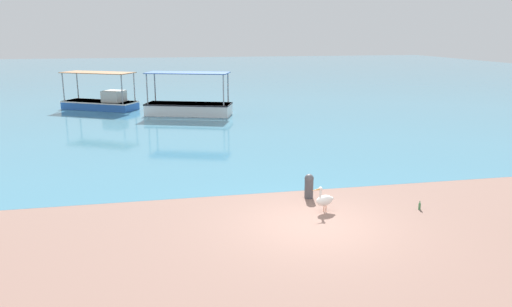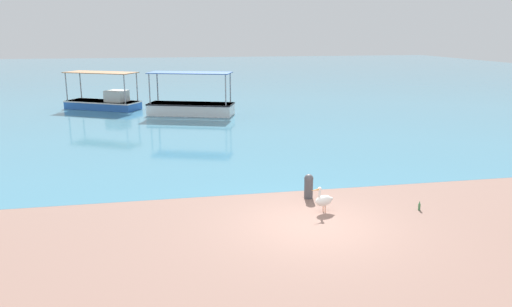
{
  "view_description": "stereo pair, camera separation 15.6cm",
  "coord_description": "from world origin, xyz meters",
  "px_view_note": "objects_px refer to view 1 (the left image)",
  "views": [
    {
      "loc": [
        -4.17,
        -12.23,
        5.17
      ],
      "look_at": [
        -0.81,
        3.86,
        1.14
      ],
      "focal_mm": 35.0,
      "sensor_mm": 36.0,
      "label": 1
    },
    {
      "loc": [
        -4.02,
        -12.26,
        5.17
      ],
      "look_at": [
        -0.81,
        3.86,
        1.14
      ],
      "focal_mm": 35.0,
      "sensor_mm": 36.0,
      "label": 2
    }
  ],
  "objects_px": {
    "fishing_boat_near_right": "(102,101)",
    "fishing_boat_far_right": "(189,106)",
    "pelican": "(324,200)",
    "mooring_bollard": "(309,185)",
    "glass_bottle": "(420,206)"
  },
  "relations": [
    {
      "from": "fishing_boat_far_right",
      "to": "glass_bottle",
      "type": "bearing_deg",
      "value": -73.96
    },
    {
      "from": "mooring_bollard",
      "to": "pelican",
      "type": "bearing_deg",
      "value": -87.8
    },
    {
      "from": "glass_bottle",
      "to": "fishing_boat_far_right",
      "type": "bearing_deg",
      "value": 106.04
    },
    {
      "from": "fishing_boat_near_right",
      "to": "pelican",
      "type": "distance_m",
      "value": 23.53
    },
    {
      "from": "fishing_boat_near_right",
      "to": "fishing_boat_far_right",
      "type": "xyz_separation_m",
      "value": [
        5.59,
        -3.61,
        -0.0
      ]
    },
    {
      "from": "fishing_boat_far_right",
      "to": "mooring_bollard",
      "type": "distance_m",
      "value": 17.33
    },
    {
      "from": "fishing_boat_near_right",
      "to": "fishing_boat_far_right",
      "type": "bearing_deg",
      "value": -32.85
    },
    {
      "from": "pelican",
      "to": "mooring_bollard",
      "type": "xyz_separation_m",
      "value": [
        -0.05,
        1.32,
        0.05
      ]
    },
    {
      "from": "fishing_boat_far_right",
      "to": "fishing_boat_near_right",
      "type": "bearing_deg",
      "value": 147.15
    },
    {
      "from": "fishing_boat_near_right",
      "to": "fishing_boat_far_right",
      "type": "relative_size",
      "value": 0.94
    },
    {
      "from": "fishing_boat_far_right",
      "to": "pelican",
      "type": "xyz_separation_m",
      "value": [
        2.56,
        -18.46,
        -0.17
      ]
    },
    {
      "from": "glass_bottle",
      "to": "pelican",
      "type": "bearing_deg",
      "value": 172.32
    },
    {
      "from": "mooring_bollard",
      "to": "glass_bottle",
      "type": "xyz_separation_m",
      "value": [
        2.91,
        -1.7,
        -0.32
      ]
    },
    {
      "from": "mooring_bollard",
      "to": "glass_bottle",
      "type": "distance_m",
      "value": 3.39
    },
    {
      "from": "mooring_bollard",
      "to": "glass_bottle",
      "type": "relative_size",
      "value": 2.93
    }
  ]
}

